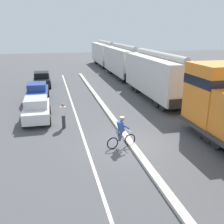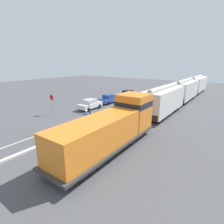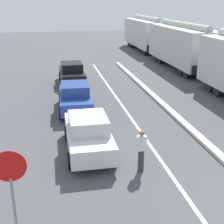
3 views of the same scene
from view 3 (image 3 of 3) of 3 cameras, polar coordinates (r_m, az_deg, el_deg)
name	(u,v)px [view 3 (image 3 of 3)]	position (r m, az deg, el deg)	size (l,w,h in m)	color
median_curb	(197,135)	(15.02, 15.20, -4.05)	(0.36, 36.00, 0.16)	beige
lane_stripe	(147,140)	(14.21, 6.39, -5.20)	(0.14, 36.00, 0.01)	silver
hopper_car_middle	(182,46)	(29.73, 12.64, 11.75)	(2.90, 10.60, 4.18)	beige
hopper_car_trailing	(145,33)	(40.57, 6.08, 14.12)	(2.90, 10.60, 4.18)	silver
parked_car_white	(88,134)	(12.85, -4.39, -3.94)	(1.85, 4.21, 1.62)	silver
parked_car_blue	(75,97)	(17.74, -6.76, 2.73)	(1.94, 4.25, 1.62)	#28479E
parked_car_black	(72,73)	(23.79, -7.34, 7.07)	(1.89, 4.23, 1.62)	black
stop_sign	(12,185)	(7.59, -17.88, -12.61)	(0.76, 0.08, 2.88)	gray
pedestrian_by_cars	(141,150)	(11.42, 5.37, -6.98)	(0.34, 0.22, 1.62)	#33333D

